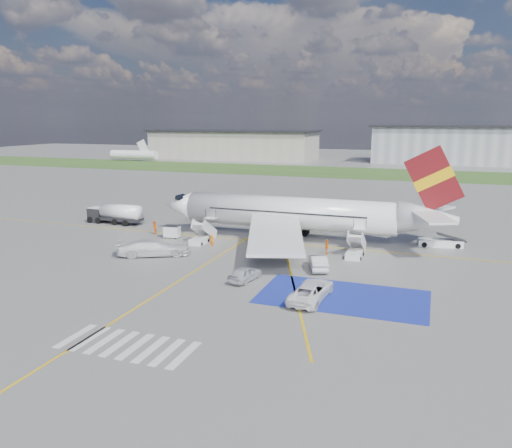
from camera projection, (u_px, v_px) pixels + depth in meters
The scene contains 22 objects.
ground at pixel (249, 271), 48.99m from camera, with size 400.00×400.00×0.00m, color #60605E.
grass_strip at pixel (371, 173), 136.42m from camera, with size 400.00×30.00×0.01m, color #2D4C1E.
taxiway_line_main at pixel (284, 243), 60.04m from camera, with size 120.00×0.20×0.01m, color gold.
taxiway_line_cross at pixel (150, 299), 41.45m from camera, with size 0.20×60.00×0.01m, color gold.
taxiway_line_diag at pixel (284, 243), 60.04m from camera, with size 0.20×60.00×0.01m, color gold.
staging_box at pixel (343, 297), 41.99m from camera, with size 14.00×8.00×0.01m, color navy.
crosswalk at pixel (128, 345), 33.03m from camera, with size 9.00×4.00×0.01m.
terminal_west at pixel (234, 145), 185.84m from camera, with size 60.00×22.00×10.00m, color #A19B8B.
terminal_centre at pixel (448, 145), 165.35m from camera, with size 48.00×18.00×12.00m, color gray.
airliner at pixel (301, 213), 60.67m from camera, with size 36.81×32.95×11.92m.
airstairs_fwd at pixel (200, 238), 60.03m from camera, with size 1.90×5.20×3.60m.
airstairs_aft at pixel (355, 252), 53.89m from camera, with size 1.90×5.20×3.60m.
fuel_tanker at pixel (116, 215), 71.03m from camera, with size 8.39×2.63×2.83m.
gpu_cart at pixel (172, 232), 62.58m from camera, with size 2.00×1.39×1.58m.
belt_loader at pixel (440, 243), 58.48m from camera, with size 5.52×2.72×1.60m.
car_silver_a at pixel (245, 274), 45.99m from camera, with size 1.63×4.06×1.38m, color #ABAEB2.
car_silver_b at pixel (318, 262), 49.46m from camera, with size 1.57×4.50×1.48m, color #ADB0B5.
van_white_a at pixel (311, 288), 41.30m from camera, with size 2.41×5.24×1.96m, color white.
van_white_b at pixel (154, 246), 54.33m from camera, with size 2.39×5.88×2.30m, color silver.
crew_fwd at pixel (212, 241), 57.96m from camera, with size 0.55×0.36×1.52m, color orange.
crew_nose at pixel (154, 228), 64.51m from camera, with size 0.85×0.66×1.74m, color #FF630D.
crew_aft at pixel (327, 247), 55.13m from camera, with size 0.96×0.40×1.65m, color orange.
Camera 1 is at (16.61, -43.93, 14.72)m, focal length 35.00 mm.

